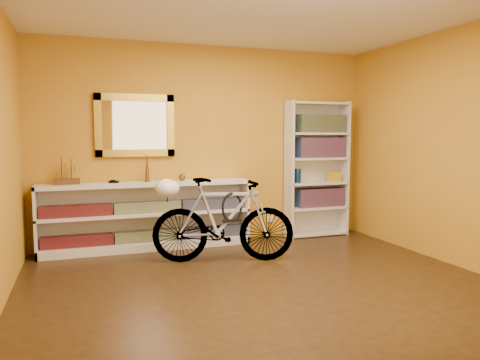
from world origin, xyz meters
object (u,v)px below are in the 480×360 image
object	(u,v)px
bookcase	(317,169)
bicycle	(223,220)
console_unit	(148,216)
helmet	(167,188)

from	to	relation	value
bookcase	bicycle	world-z (taller)	bookcase
console_unit	helmet	bearing A→B (deg)	-80.20
bicycle	helmet	distance (m)	0.72
console_unit	bicycle	world-z (taller)	bicycle
bookcase	helmet	size ratio (longest dim) A/B	6.92
bookcase	bicycle	xyz separation A→B (m)	(-1.66, -0.90, -0.47)
bicycle	console_unit	bearing A→B (deg)	54.80
bicycle	helmet	bearing A→B (deg)	90.00
bookcase	helmet	bearing A→B (deg)	-162.03
bicycle	helmet	xyz separation A→B (m)	(-0.60, 0.16, 0.36)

